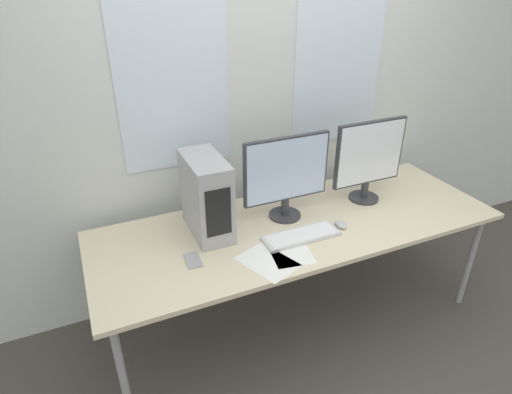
{
  "coord_description": "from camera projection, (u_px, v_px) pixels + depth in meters",
  "views": [
    {
      "loc": [
        -1.11,
        -1.44,
        2.08
      ],
      "look_at": [
        -0.28,
        0.43,
        0.97
      ],
      "focal_mm": 30.0,
      "sensor_mm": 36.0,
      "label": 1
    }
  ],
  "objects": [
    {
      "name": "monitor_right_near",
      "position": [
        369.0,
        158.0,
        2.67
      ],
      "size": [
        0.49,
        0.19,
        0.53
      ],
      "color": "#333338",
      "rests_on": "desk"
    },
    {
      "name": "wall_back",
      "position": [
        260.0,
        97.0,
        2.7
      ],
      "size": [
        8.0,
        0.07,
        2.7
      ],
      "color": "silver",
      "rests_on": "ground_plane"
    },
    {
      "name": "pc_tower",
      "position": [
        206.0,
        196.0,
        2.36
      ],
      "size": [
        0.2,
        0.4,
        0.45
      ],
      "color": "#9E9EA3",
      "rests_on": "desk"
    },
    {
      "name": "keyboard",
      "position": [
        301.0,
        236.0,
        2.4
      ],
      "size": [
        0.44,
        0.15,
        0.02
      ],
      "color": "silver",
      "rests_on": "desk"
    },
    {
      "name": "mouse",
      "position": [
        341.0,
        225.0,
        2.5
      ],
      "size": [
        0.06,
        0.09,
        0.03
      ],
      "color": "#B2B2B7",
      "rests_on": "desk"
    },
    {
      "name": "desk",
      "position": [
        298.0,
        229.0,
        2.56
      ],
      "size": [
        2.42,
        0.86,
        0.74
      ],
      "color": "beige",
      "rests_on": "ground_plane"
    },
    {
      "name": "monitor_main",
      "position": [
        286.0,
        174.0,
        2.47
      ],
      "size": [
        0.53,
        0.19,
        0.51
      ],
      "color": "#333338",
      "rests_on": "desk"
    },
    {
      "name": "paper_sheet_front",
      "position": [
        267.0,
        262.0,
        2.2
      ],
      "size": [
        0.3,
        0.35,
        0.0
      ],
      "rotation": [
        0.0,
        0.0,
        0.37
      ],
      "color": "white",
      "rests_on": "desk"
    },
    {
      "name": "cell_phone",
      "position": [
        193.0,
        260.0,
        2.21
      ],
      "size": [
        0.08,
        0.14,
        0.01
      ],
      "rotation": [
        0.0,
        0.0,
        -0.04
      ],
      "color": "#99999E",
      "rests_on": "desk"
    },
    {
      "name": "ground_plane",
      "position": [
        328.0,
        363.0,
        2.54
      ],
      "size": [
        14.0,
        14.0,
        0.0
      ],
      "primitive_type": "plane",
      "color": "#47423D"
    },
    {
      "name": "paper_sheet_left",
      "position": [
        289.0,
        250.0,
        2.3
      ],
      "size": [
        0.26,
        0.33,
        0.0
      ],
      "rotation": [
        0.0,
        0.0,
        -0.16
      ],
      "color": "white",
      "rests_on": "desk"
    }
  ]
}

